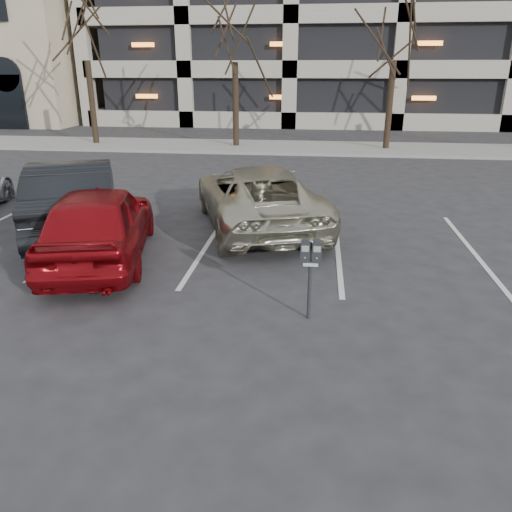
{
  "coord_description": "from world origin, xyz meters",
  "views": [
    {
      "loc": [
        0.89,
        -7.88,
        3.6
      ],
      "look_at": [
        0.01,
        -0.76,
        0.88
      ],
      "focal_mm": 35.0,
      "sensor_mm": 36.0,
      "label": 1
    }
  ],
  "objects_px": {
    "tree_a": "(81,4)",
    "tree_c": "(399,0)",
    "car_dark": "(74,196)",
    "tree_b": "(234,5)",
    "parking_meter": "(311,260)",
    "suv_silver": "(258,197)",
    "car_red": "(99,223)"
  },
  "relations": [
    {
      "from": "tree_a",
      "to": "tree_c",
      "type": "distance_m",
      "value": 14.0
    },
    {
      "from": "tree_c",
      "to": "car_dark",
      "type": "bearing_deg",
      "value": -123.03
    },
    {
      "from": "tree_b",
      "to": "parking_meter",
      "type": "distance_m",
      "value": 18.2
    },
    {
      "from": "parking_meter",
      "to": "suv_silver",
      "type": "height_order",
      "value": "suv_silver"
    },
    {
      "from": "tree_b",
      "to": "car_red",
      "type": "height_order",
      "value": "tree_b"
    },
    {
      "from": "tree_b",
      "to": "parking_meter",
      "type": "height_order",
      "value": "tree_b"
    },
    {
      "from": "car_red",
      "to": "tree_c",
      "type": "bearing_deg",
      "value": -129.27
    },
    {
      "from": "tree_a",
      "to": "tree_b",
      "type": "relative_size",
      "value": 1.02
    },
    {
      "from": "tree_a",
      "to": "suv_silver",
      "type": "height_order",
      "value": "tree_a"
    },
    {
      "from": "car_dark",
      "to": "tree_c",
      "type": "bearing_deg",
      "value": -145.76
    },
    {
      "from": "car_dark",
      "to": "car_red",
      "type": "bearing_deg",
      "value": 105.24
    },
    {
      "from": "tree_c",
      "to": "tree_a",
      "type": "bearing_deg",
      "value": 180.0
    },
    {
      "from": "tree_c",
      "to": "parking_meter",
      "type": "xyz_separation_m",
      "value": [
        -3.14,
        -17.01,
        -5.28
      ]
    },
    {
      "from": "tree_a",
      "to": "tree_b",
      "type": "height_order",
      "value": "tree_a"
    },
    {
      "from": "parking_meter",
      "to": "tree_c",
      "type": "bearing_deg",
      "value": 78.33
    },
    {
      "from": "tree_a",
      "to": "car_red",
      "type": "bearing_deg",
      "value": -65.89
    },
    {
      "from": "suv_silver",
      "to": "car_dark",
      "type": "distance_m",
      "value": 4.24
    },
    {
      "from": "parking_meter",
      "to": "suv_silver",
      "type": "distance_m",
      "value": 4.79
    },
    {
      "from": "tree_b",
      "to": "car_dark",
      "type": "height_order",
      "value": "tree_b"
    },
    {
      "from": "tree_a",
      "to": "car_dark",
      "type": "xyz_separation_m",
      "value": [
        5.37,
        -13.27,
        -5.46
      ]
    },
    {
      "from": "tree_a",
      "to": "suv_silver",
      "type": "distance_m",
      "value": 16.6
    },
    {
      "from": "tree_b",
      "to": "tree_c",
      "type": "height_order",
      "value": "tree_c"
    },
    {
      "from": "tree_a",
      "to": "tree_c",
      "type": "height_order",
      "value": "tree_a"
    },
    {
      "from": "car_red",
      "to": "tree_a",
      "type": "bearing_deg",
      "value": -79.2
    },
    {
      "from": "suv_silver",
      "to": "tree_c",
      "type": "bearing_deg",
      "value": -128.56
    },
    {
      "from": "suv_silver",
      "to": "tree_a",
      "type": "bearing_deg",
      "value": -71.22
    },
    {
      "from": "tree_c",
      "to": "tree_b",
      "type": "bearing_deg",
      "value": 180.0
    },
    {
      "from": "parking_meter",
      "to": "suv_silver",
      "type": "bearing_deg",
      "value": 104.95
    },
    {
      "from": "car_red",
      "to": "suv_silver",
      "type": "bearing_deg",
      "value": -150.96
    },
    {
      "from": "car_dark",
      "to": "tree_a",
      "type": "bearing_deg",
      "value": -90.69
    },
    {
      "from": "parking_meter",
      "to": "car_red",
      "type": "relative_size",
      "value": 0.28
    },
    {
      "from": "tree_a",
      "to": "car_dark",
      "type": "relative_size",
      "value": 1.73
    }
  ]
}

